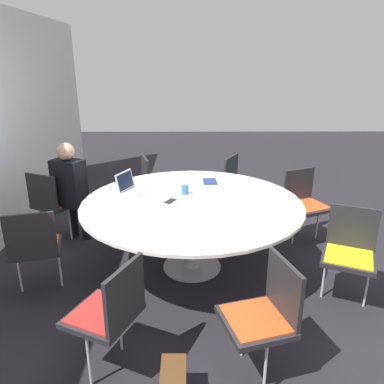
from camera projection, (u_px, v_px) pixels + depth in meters
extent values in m
plane|color=black|center=(192.00, 267.00, 3.98)|extent=(16.00, 16.00, 0.00)
cylinder|color=#B7B7BC|center=(192.00, 266.00, 3.98)|extent=(0.61, 0.61, 0.02)
cylinder|color=#B7B7BC|center=(192.00, 236.00, 3.86)|extent=(0.17, 0.17, 0.70)
cylinder|color=white|center=(192.00, 203.00, 3.74)|extent=(2.20, 2.20, 0.03)
cube|color=#262628|center=(56.00, 204.00, 4.52)|extent=(0.56, 0.57, 0.04)
cube|color=red|center=(56.00, 202.00, 4.51)|extent=(0.50, 0.50, 0.01)
cube|color=#262628|center=(42.00, 192.00, 4.28)|extent=(0.20, 0.39, 0.40)
cylinder|color=silver|center=(47.00, 219.00, 4.67)|extent=(0.02, 0.02, 0.42)
cylinder|color=silver|center=(70.00, 224.00, 4.53)|extent=(0.02, 0.02, 0.42)
cube|color=#262628|center=(36.00, 248.00, 3.46)|extent=(0.52, 0.53, 0.04)
cube|color=#E04C1E|center=(36.00, 245.00, 3.45)|extent=(0.46, 0.47, 0.01)
cube|color=#262628|center=(30.00, 235.00, 3.21)|extent=(0.14, 0.41, 0.40)
cylinder|color=silver|center=(19.00, 272.00, 3.49)|extent=(0.02, 0.02, 0.42)
cylinder|color=silver|center=(60.00, 267.00, 3.58)|extent=(0.02, 0.02, 0.42)
cube|color=#262628|center=(103.00, 315.00, 2.55)|extent=(0.57, 0.56, 0.04)
cube|color=red|center=(103.00, 312.00, 2.54)|extent=(0.50, 0.50, 0.01)
cube|color=#262628|center=(125.00, 294.00, 2.40)|extent=(0.39, 0.20, 0.40)
cylinder|color=silver|center=(89.00, 360.00, 2.47)|extent=(0.02, 0.02, 0.42)
cylinder|color=silver|center=(120.00, 326.00, 2.78)|extent=(0.02, 0.02, 0.42)
cube|color=#262628|center=(255.00, 322.00, 2.48)|extent=(0.54, 0.53, 0.04)
cube|color=#E04C1E|center=(255.00, 318.00, 2.47)|extent=(0.47, 0.46, 0.01)
cube|color=#262628|center=(284.00, 289.00, 2.46)|extent=(0.41, 0.14, 0.40)
cylinder|color=silver|center=(265.00, 369.00, 2.40)|extent=(0.02, 0.02, 0.42)
cylinder|color=silver|center=(243.00, 332.00, 2.72)|extent=(0.02, 0.02, 0.42)
cube|color=#262628|center=(348.00, 259.00, 3.27)|extent=(0.56, 0.57, 0.04)
cube|color=gold|center=(349.00, 256.00, 3.26)|extent=(0.50, 0.50, 0.01)
cube|color=#262628|center=(353.00, 227.00, 3.36)|extent=(0.20, 0.39, 0.40)
cylinder|color=silver|center=(367.00, 286.00, 3.27)|extent=(0.02, 0.02, 0.42)
cylinder|color=silver|center=(324.00, 277.00, 3.41)|extent=(0.02, 0.02, 0.42)
cube|color=#262628|center=(308.00, 207.00, 4.41)|extent=(0.56, 0.57, 0.04)
cube|color=#E04C1E|center=(308.00, 205.00, 4.40)|extent=(0.49, 0.50, 0.01)
cube|color=#262628|center=(299.00, 185.00, 4.51)|extent=(0.20, 0.39, 0.40)
cylinder|color=silver|center=(317.00, 223.00, 4.56)|extent=(0.02, 0.02, 0.42)
cylinder|color=silver|center=(293.00, 228.00, 4.42)|extent=(0.02, 0.02, 0.42)
cube|color=#262628|center=(244.00, 188.00, 5.08)|extent=(0.59, 0.58, 0.04)
cube|color=teal|center=(244.00, 186.00, 5.07)|extent=(0.52, 0.51, 0.01)
cube|color=#262628|center=(231.00, 171.00, 5.09)|extent=(0.38, 0.23, 0.40)
cylinder|color=silver|center=(248.00, 200.00, 5.31)|extent=(0.02, 0.02, 0.42)
cylinder|color=silver|center=(238.00, 208.00, 5.01)|extent=(0.02, 0.02, 0.42)
cube|color=#262628|center=(160.00, 185.00, 5.18)|extent=(0.54, 0.53, 0.04)
cube|color=#4C5156|center=(160.00, 184.00, 5.17)|extent=(0.48, 0.47, 0.01)
cube|color=#262628|center=(145.00, 171.00, 5.05)|extent=(0.41, 0.15, 0.40)
cylinder|color=silver|center=(157.00, 197.00, 5.42)|extent=(0.02, 0.02, 0.42)
cylinder|color=silver|center=(163.00, 205.00, 5.10)|extent=(0.02, 0.02, 0.42)
cylinder|color=black|center=(74.00, 219.00, 4.62)|extent=(0.10, 0.10, 0.46)
cylinder|color=black|center=(85.00, 221.00, 4.55)|extent=(0.10, 0.10, 0.46)
cube|color=black|center=(69.00, 183.00, 4.33)|extent=(0.35, 0.42, 0.55)
sphere|color=tan|center=(66.00, 151.00, 4.21)|extent=(0.20, 0.20, 0.20)
cube|color=silver|center=(134.00, 192.00, 3.99)|extent=(0.36, 0.32, 0.02)
cube|color=silver|center=(125.00, 181.00, 3.99)|extent=(0.29, 0.17, 0.20)
cube|color=black|center=(125.00, 181.00, 3.99)|extent=(0.25, 0.14, 0.17)
cube|color=navy|center=(210.00, 181.00, 4.32)|extent=(0.22, 0.16, 0.02)
cylinder|color=#33669E|center=(185.00, 190.00, 3.93)|extent=(0.08, 0.08, 0.10)
cube|color=black|center=(170.00, 201.00, 3.73)|extent=(0.16, 0.13, 0.01)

